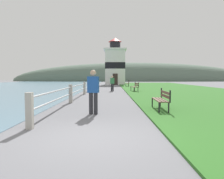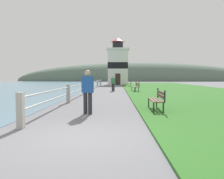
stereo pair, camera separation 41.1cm
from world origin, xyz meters
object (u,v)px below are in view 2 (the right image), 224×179
(lighthouse, at_px, (118,65))
(person_strolling, at_px, (113,83))
(park_bench_near, at_px, (157,98))
(park_bench_midway, at_px, (136,86))
(park_bench_far, at_px, (130,83))
(person_by_railing, at_px, (88,90))

(lighthouse, distance_m, person_strolling, 18.36)
(park_bench_near, height_order, park_bench_midway, same)
(park_bench_far, xyz_separation_m, person_by_railing, (-3.05, -23.68, 0.40))
(park_bench_near, distance_m, person_by_railing, 3.02)
(park_bench_far, height_order, lighthouse, lighthouse)
(park_bench_midway, bearing_deg, person_strolling, -25.99)
(lighthouse, relative_size, person_strolling, 5.48)
(park_bench_midway, xyz_separation_m, person_by_railing, (-2.98, -12.64, 0.40))
(park_bench_far, bearing_deg, person_by_railing, 85.48)
(park_bench_near, distance_m, park_bench_far, 22.81)
(park_bench_midway, relative_size, person_by_railing, 0.99)
(park_bench_far, height_order, person_by_railing, person_by_railing)
(lighthouse, height_order, person_by_railing, lighthouse)
(lighthouse, height_order, person_strolling, lighthouse)
(person_by_railing, bearing_deg, lighthouse, 8.87)
(lighthouse, distance_m, person_by_railing, 31.75)
(person_strolling, height_order, person_by_railing, person_by_railing)
(park_bench_near, xyz_separation_m, person_by_railing, (-2.87, -0.86, 0.40))
(park_bench_far, distance_m, person_by_railing, 23.88)
(park_bench_midway, height_order, person_by_railing, person_by_railing)
(park_bench_near, height_order, person_by_railing, person_by_railing)
(lighthouse, bearing_deg, park_bench_far, -77.40)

